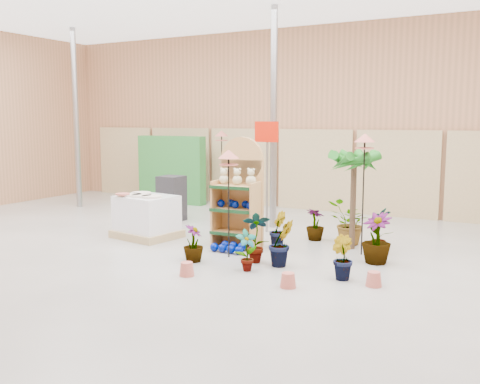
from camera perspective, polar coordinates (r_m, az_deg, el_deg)
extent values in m
cube|color=gray|center=(8.32, -6.82, -8.29)|extent=(15.00, 12.00, 0.10)
cube|color=#9C6948|center=(13.39, 8.23, 7.72)|extent=(15.00, 0.10, 4.50)
cylinder|color=gray|center=(14.25, -17.08, 7.45)|extent=(0.14, 0.14, 4.50)
cylinder|color=gray|center=(11.04, 3.61, 7.79)|extent=(0.14, 0.14, 4.50)
cube|color=tan|center=(16.41, -12.11, 3.25)|extent=(1.90, 0.06, 2.00)
cube|color=tan|center=(15.19, -6.36, 3.02)|extent=(1.90, 0.06, 2.00)
cube|color=tan|center=(14.15, 0.32, 2.72)|extent=(1.90, 0.06, 2.00)
cube|color=tan|center=(13.33, 7.94, 2.34)|extent=(1.90, 0.06, 2.00)
cube|color=tan|center=(12.77, 16.37, 1.87)|extent=(1.90, 0.06, 2.00)
cube|color=#AF804A|center=(9.55, 0.23, -1.12)|extent=(0.81, 0.13, 1.53)
cylinder|color=#AF804A|center=(9.47, 0.23, 3.46)|extent=(0.81, 0.13, 0.81)
cube|color=#AF804A|center=(9.44, -0.45, -4.29)|extent=(0.80, 0.50, 0.04)
cube|color=#0F3819|center=(9.25, -1.13, -4.55)|extent=(0.78, 0.08, 0.05)
cube|color=#AF804A|center=(9.36, -0.45, -1.86)|extent=(0.80, 0.50, 0.04)
cube|color=#0F3819|center=(9.17, -1.13, -2.07)|extent=(0.78, 0.08, 0.05)
cube|color=#AF804A|center=(9.31, -0.45, 0.60)|extent=(0.80, 0.50, 0.04)
cube|color=#0F3819|center=(9.11, -1.14, 0.44)|extent=(0.78, 0.08, 0.05)
cube|color=#AF804A|center=(9.57, -2.49, -2.21)|extent=(0.07, 0.45, 1.17)
cube|color=#AF804A|center=(9.20, 1.67, -2.61)|extent=(0.07, 0.45, 1.17)
sphere|color=beige|center=(9.47, -1.73, 1.34)|extent=(0.16, 0.16, 0.16)
sphere|color=beige|center=(9.46, -1.73, 2.15)|extent=(0.13, 0.13, 0.13)
sphere|color=beige|center=(9.34, -0.30, 1.28)|extent=(0.17, 0.17, 0.17)
sphere|color=beige|center=(9.33, -0.30, 2.13)|extent=(0.13, 0.13, 0.13)
sphere|color=beige|center=(9.21, 1.18, 1.22)|extent=(0.18, 0.18, 0.18)
sphere|color=beige|center=(9.20, 1.18, 2.11)|extent=(0.13, 0.13, 0.13)
sphere|color=#001075|center=(9.48, -2.03, -1.22)|extent=(0.14, 0.14, 0.14)
sphere|color=#001075|center=(9.50, -0.95, -1.19)|extent=(0.14, 0.14, 0.14)
sphere|color=#001075|center=(9.33, -0.51, -1.35)|extent=(0.14, 0.14, 0.14)
sphere|color=#001075|center=(9.36, 0.59, -1.32)|extent=(0.14, 0.14, 0.14)
sphere|color=#001075|center=(9.20, 1.07, -1.48)|extent=(0.14, 0.14, 0.14)
sphere|color=#001075|center=(9.18, -2.76, -5.90)|extent=(0.15, 0.15, 0.15)
sphere|color=#001075|center=(9.34, -1.58, -5.66)|extent=(0.15, 0.15, 0.15)
sphere|color=#001075|center=(9.10, -1.90, -6.02)|extent=(0.15, 0.15, 0.15)
sphere|color=#001075|center=(9.26, -0.71, -5.77)|extent=(0.15, 0.15, 0.15)
sphere|color=#001075|center=(9.02, -1.01, -6.14)|extent=(0.15, 0.15, 0.15)
sphere|color=#001075|center=(9.19, 0.16, -5.88)|extent=(0.15, 0.15, 0.15)
sphere|color=#001075|center=(8.95, -0.11, -6.25)|extent=(0.15, 0.15, 0.15)
cube|color=tan|center=(10.41, -9.88, -4.40)|extent=(1.27, 1.11, 0.14)
cube|color=white|center=(10.33, -9.93, -2.22)|extent=(1.16, 1.00, 0.66)
cylinder|color=beige|center=(10.32, -11.49, -0.31)|extent=(0.38, 0.38, 0.04)
cylinder|color=beige|center=(10.17, -10.47, -0.40)|extent=(0.38, 0.38, 0.04)
cylinder|color=beige|center=(10.02, -9.42, -0.50)|extent=(0.38, 0.38, 0.04)
cylinder|color=beige|center=(10.53, -10.51, -0.12)|extent=(0.38, 0.38, 0.04)
cube|color=black|center=(12.00, -7.30, -1.86)|extent=(0.50, 0.50, 0.50)
cube|color=black|center=(11.92, -7.34, 0.51)|extent=(0.50, 0.50, 0.50)
cube|color=#28712F|center=(14.50, -7.32, 2.39)|extent=(2.00, 0.30, 1.80)
cylinder|color=gray|center=(10.60, 2.91, 1.57)|extent=(0.05, 0.05, 2.20)
cube|color=#B91504|center=(10.51, 2.85, 6.43)|extent=(0.50, 0.03, 0.40)
cylinder|color=black|center=(8.66, -1.21, -2.09)|extent=(0.02, 0.02, 1.52)
cylinder|color=#B8584C|center=(8.56, -1.23, 2.94)|extent=(0.30, 0.30, 0.02)
cone|color=#B8584C|center=(8.55, -1.23, 4.07)|extent=(0.34, 0.34, 0.14)
cylinder|color=black|center=(9.04, 12.97, -1.06)|extent=(0.02, 0.02, 1.78)
cylinder|color=#B8584C|center=(8.95, 13.15, 4.57)|extent=(0.30, 0.30, 0.02)
cone|color=#B8584C|center=(8.94, 13.18, 5.66)|extent=(0.34, 0.34, 0.14)
cylinder|color=black|center=(13.13, -1.96, 1.75)|extent=(0.02, 0.02, 1.73)
cylinder|color=#B8584C|center=(13.07, -1.98, 5.53)|extent=(0.30, 0.30, 0.02)
cone|color=#B8584C|center=(13.06, -1.98, 6.27)|extent=(0.34, 0.34, 0.14)
cylinder|color=#463322|center=(9.44, 11.95, -1.60)|extent=(0.10, 0.10, 1.47)
imported|color=#1A6E1B|center=(8.42, 1.77, -4.80)|extent=(0.52, 0.45, 0.82)
imported|color=#1A6E1B|center=(8.24, 4.45, -5.42)|extent=(0.50, 0.52, 0.73)
imported|color=#1A6E1B|center=(8.64, 14.36, -4.80)|extent=(0.56, 0.56, 0.80)
imported|color=#1A6E1B|center=(9.27, 14.63, -3.95)|extent=(0.46, 0.51, 0.80)
imported|color=#1A6E1B|center=(9.44, 4.02, -4.00)|extent=(0.38, 0.42, 0.64)
imported|color=#1A6E1B|center=(9.80, 11.55, -3.26)|extent=(0.87, 0.91, 0.79)
imported|color=#1A6E1B|center=(8.52, -5.00, -5.48)|extent=(0.42, 0.42, 0.59)
imported|color=#1A6E1B|center=(7.96, 0.70, -6.26)|extent=(0.38, 0.40, 0.62)
imported|color=#1A6E1B|center=(7.70, 10.78, -6.89)|extent=(0.44, 0.43, 0.62)
imported|color=#1A6E1B|center=(10.07, 8.03, -3.42)|extent=(0.38, 0.38, 0.60)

